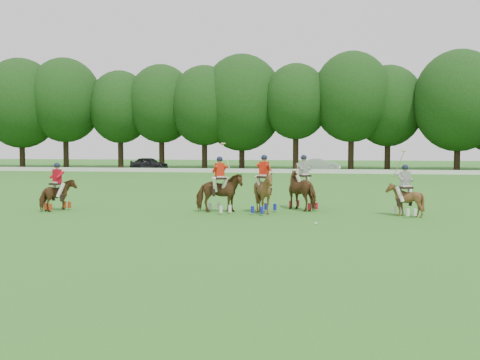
% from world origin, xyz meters
% --- Properties ---
extents(ground, '(180.00, 180.00, 0.00)m').
position_xyz_m(ground, '(0.00, 0.00, 0.00)').
color(ground, '#2F7020').
rests_on(ground, ground).
extents(tree_line, '(117.98, 14.32, 14.75)m').
position_xyz_m(tree_line, '(0.26, 48.05, 8.23)').
color(tree_line, black).
rests_on(tree_line, ground).
extents(boundary_rail, '(120.00, 0.10, 0.44)m').
position_xyz_m(boundary_rail, '(0.00, 38.00, 0.22)').
color(boundary_rail, white).
rests_on(boundary_rail, ground).
extents(car_left, '(4.71, 2.46, 1.53)m').
position_xyz_m(car_left, '(-16.93, 42.50, 0.77)').
color(car_left, black).
rests_on(car_left, ground).
extents(car_mid, '(4.43, 1.76, 1.43)m').
position_xyz_m(car_mid, '(3.06, 42.50, 0.72)').
color(car_mid, '#AEAFB4').
rests_on(car_mid, ground).
extents(polo_red_a, '(1.32, 1.77, 2.10)m').
position_xyz_m(polo_red_a, '(-7.67, 3.74, 0.74)').
color(polo_red_a, '#4D2F14').
rests_on(polo_red_a, ground).
extents(polo_red_b, '(2.18, 2.12, 2.92)m').
position_xyz_m(polo_red_b, '(-0.53, 4.22, 0.86)').
color(polo_red_b, '#4D2F14').
rests_on(polo_red_b, ground).
extents(polo_red_c, '(1.86, 1.97, 2.46)m').
position_xyz_m(polo_red_c, '(1.36, 4.23, 0.90)').
color(polo_red_c, '#4D2F14').
rests_on(polo_red_c, ground).
extents(polo_stripe_a, '(2.09, 2.15, 2.43)m').
position_xyz_m(polo_stripe_a, '(2.92, 5.84, 0.89)').
color(polo_stripe_a, '#4D2F14').
rests_on(polo_stripe_a, ground).
extents(polo_stripe_b, '(1.50, 1.56, 2.62)m').
position_xyz_m(polo_stripe_b, '(7.04, 4.30, 0.73)').
color(polo_stripe_b, '#4D2F14').
rests_on(polo_stripe_b, ground).
extents(polo_ball, '(0.09, 0.09, 0.09)m').
position_xyz_m(polo_ball, '(3.58, 1.42, 0.04)').
color(polo_ball, white).
rests_on(polo_ball, ground).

